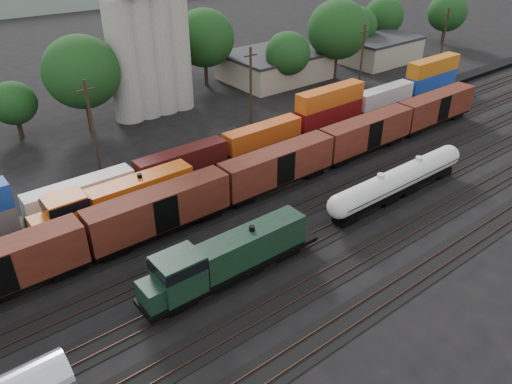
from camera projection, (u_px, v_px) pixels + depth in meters
ground at (287, 215)px, 54.35m from camera, size 600.00×600.00×0.00m
tracks at (287, 215)px, 54.33m from camera, size 180.00×33.20×0.20m
green_locomotive at (223, 259)px, 43.29m from camera, size 17.99×3.17×4.76m
tank_car_a at (379, 189)px, 54.49m from camera, size 15.10×2.70×3.96m
tank_car_b at (417, 171)px, 58.08m from camera, size 15.11×2.70×3.96m
orange_locomotive at (113, 202)px, 51.63m from camera, size 19.10×3.18×4.77m
boxcar_string at (84, 238)px, 45.38m from camera, size 122.80×2.90×4.20m
container_wall at (146, 168)px, 58.49m from camera, size 160.00×2.60×5.80m
grain_silo at (148, 42)px, 74.87m from camera, size 13.40×5.00×29.00m
industrial_sheds at (175, 95)px, 80.53m from camera, size 119.38×17.26×5.10m
tree_band at (138, 65)px, 76.46m from camera, size 167.81×22.58×14.48m
utility_poles at (179, 105)px, 66.16m from camera, size 122.20×0.36×12.00m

